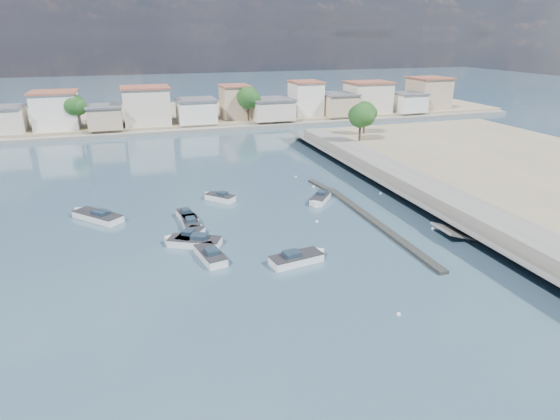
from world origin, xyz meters
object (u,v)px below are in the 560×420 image
Objects in this scene: motorboat_a at (209,255)px; motorboat_c at (192,242)px; sailboat at (96,216)px; motorboat_b at (191,236)px; motorboat_g at (188,218)px; motorboat_e at (190,223)px; motorboat_f at (219,198)px; motorboat_h at (299,259)px; motorboat_d at (320,199)px.

motorboat_c is at bearing 108.59° from motorboat_a.
sailboat is at bearing 127.52° from motorboat_a.
motorboat_c is (-0.13, -1.65, 0.00)m from motorboat_b.
motorboat_g is (0.31, 5.46, 0.00)m from motorboat_b.
motorboat_b is 3.66m from motorboat_e.
motorboat_f is 7.74m from motorboat_g.
motorboat_g is at bearing -20.12° from sailboat.
sailboat is (-10.35, 3.79, 0.03)m from motorboat_g.
motorboat_h is at bearing -58.05° from motorboat_g.
motorboat_g is at bearing 94.07° from motorboat_a.
motorboat_f is (4.81, 7.83, -0.00)m from motorboat_e.
motorboat_a is 10.70m from motorboat_g.
motorboat_f is 15.39m from sailboat.
sailboat is (-19.19, 17.97, 0.03)m from motorboat_h.
motorboat_c and motorboat_g have the same top height.
motorboat_a is 1.33× the size of motorboat_f.
motorboat_f and motorboat_h have the same top height.
sailboat is at bearing 136.88° from motorboat_h.
motorboat_b is 12.64m from motorboat_h.
motorboat_g is (-4.88, -6.01, 0.00)m from motorboat_f.
motorboat_c is at bearing -154.83° from motorboat_d.
motorboat_g is 0.52× the size of sailboat.
sailboat reaches higher than motorboat_f.
motorboat_e and motorboat_g have the same top height.
motorboat_a and motorboat_h have the same top height.
motorboat_a and motorboat_e have the same top height.
motorboat_d is 0.49× the size of sailboat.
motorboat_d and motorboat_g have the same top height.
motorboat_g is at bearing 86.71° from motorboat_b.
sailboat reaches higher than motorboat_c.
motorboat_d is (17.86, 8.39, -0.00)m from motorboat_c.
motorboat_b is at bearing -159.18° from motorboat_d.
motorboat_a is 20.51m from motorboat_d.
motorboat_d is 17.68m from motorboat_h.
motorboat_d is at bearing 20.82° from motorboat_b.
motorboat_e is at bearing 94.45° from motorboat_a.
motorboat_f is at bearing 65.66° from motorboat_b.
sailboat reaches higher than motorboat_e.
motorboat_a is 1.13× the size of motorboat_e.
motorboat_a is at bearing -144.33° from motorboat_d.
sailboat is (-10.42, 5.61, 0.03)m from motorboat_e.
motorboat_b is 1.65m from motorboat_c.
motorboat_d is 0.76× the size of motorboat_h.
sailboat is (-27.77, 2.51, 0.03)m from motorboat_d.
motorboat_c is 1.23× the size of motorboat_e.
motorboat_a is 8.88m from motorboat_e.
motorboat_g is at bearing -175.79° from motorboat_d.
motorboat_h is (3.96, -20.18, 0.00)m from motorboat_f.
motorboat_b is 5.47m from motorboat_g.
motorboat_d is 0.95× the size of motorboat_g.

